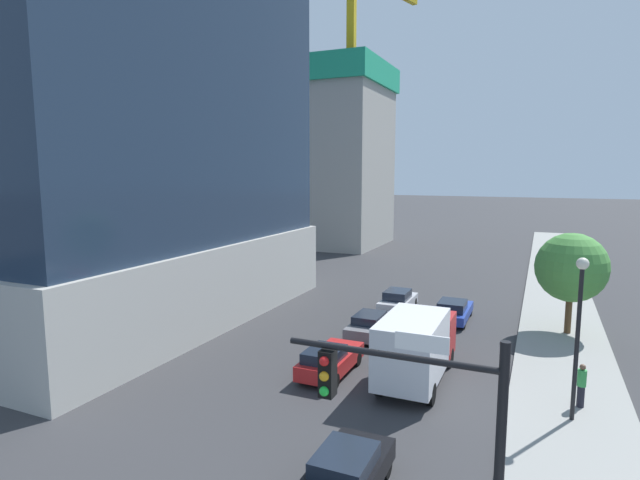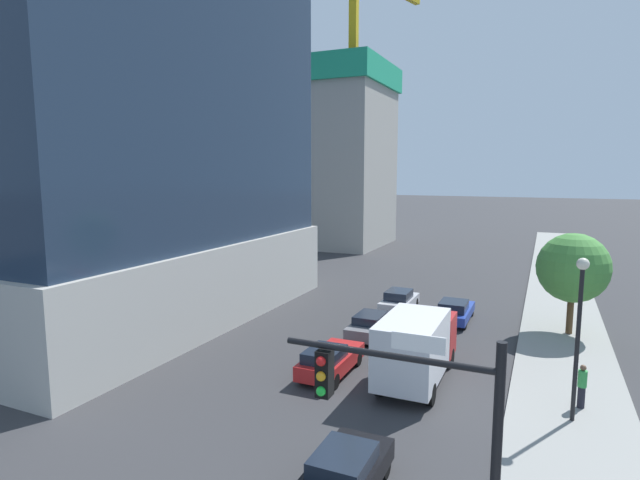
{
  "view_description": "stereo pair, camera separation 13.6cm",
  "coord_description": "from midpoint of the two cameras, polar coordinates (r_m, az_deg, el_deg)",
  "views": [
    {
      "loc": [
        6.74,
        -4.83,
        9.4
      ],
      "look_at": [
        -1.75,
        14.42,
        6.56
      ],
      "focal_mm": 28.33,
      "sensor_mm": 36.0,
      "label": 1
    },
    {
      "loc": [
        6.86,
        -4.78,
        9.4
      ],
      "look_at": [
        -1.75,
        14.42,
        6.56
      ],
      "focal_mm": 28.33,
      "sensor_mm": 36.0,
      "label": 2
    }
  ],
  "objects": [
    {
      "name": "pedestrian_green_shirt",
      "position": [
        23.13,
        27.64,
        -14.38
      ],
      "size": [
        0.34,
        0.34,
        1.76
      ],
      "color": "black",
      "rests_on": "sidewalk"
    },
    {
      "name": "construction_building",
      "position": [
        65.76,
        2.07,
        10.59
      ],
      "size": [
        14.2,
        17.29,
        32.5
      ],
      "color": "#9E9B93",
      "rests_on": "ground"
    },
    {
      "name": "traffic_light_pole",
      "position": [
        11.18,
        11.26,
        -19.76
      ],
      "size": [
        4.61,
        0.48,
        6.09
      ],
      "color": "black",
      "rests_on": "sidewalk"
    },
    {
      "name": "car_red",
      "position": [
        24.11,
        1.28,
        -13.38
      ],
      "size": [
        1.8,
        4.33,
        1.46
      ],
      "color": "red",
      "rests_on": "ground"
    },
    {
      "name": "street_tree",
      "position": [
        32.14,
        26.79,
        -2.83
      ],
      "size": [
        3.95,
        3.95,
        5.84
      ],
      "color": "brown",
      "rests_on": "sidewalk"
    },
    {
      "name": "box_truck",
      "position": [
        23.34,
        11.0,
        -11.54
      ],
      "size": [
        2.43,
        6.5,
        3.21
      ],
      "color": "#B21E1E",
      "rests_on": "ground"
    },
    {
      "name": "car_silver",
      "position": [
        35.03,
        9.03,
        -6.78
      ],
      "size": [
        1.83,
        4.15,
        1.45
      ],
      "color": "#B7B7BC",
      "rests_on": "ground"
    },
    {
      "name": "car_black",
      "position": [
        16.09,
        2.87,
        -24.97
      ],
      "size": [
        1.86,
        4.31,
        1.42
      ],
      "color": "black",
      "rests_on": "ground"
    },
    {
      "name": "street_lamp",
      "position": [
        20.93,
        27.41,
        -7.68
      ],
      "size": [
        0.44,
        0.44,
        6.19
      ],
      "color": "black",
      "rests_on": "sidewalk"
    },
    {
      "name": "sidewalk",
      "position": [
        26.54,
        26.27,
        -13.72
      ],
      "size": [
        4.65,
        120.0,
        0.15
      ],
      "primitive_type": "cube",
      "color": "gray",
      "rests_on": "ground"
    },
    {
      "name": "car_blue",
      "position": [
        33.38,
        15.06,
        -7.73
      ],
      "size": [
        1.9,
        4.52,
        1.4
      ],
      "color": "#233D9E",
      "rests_on": "ground"
    },
    {
      "name": "car_gray",
      "position": [
        29.53,
        5.95,
        -9.49
      ],
      "size": [
        1.78,
        4.43,
        1.4
      ],
      "color": "slate",
      "rests_on": "ground"
    }
  ]
}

